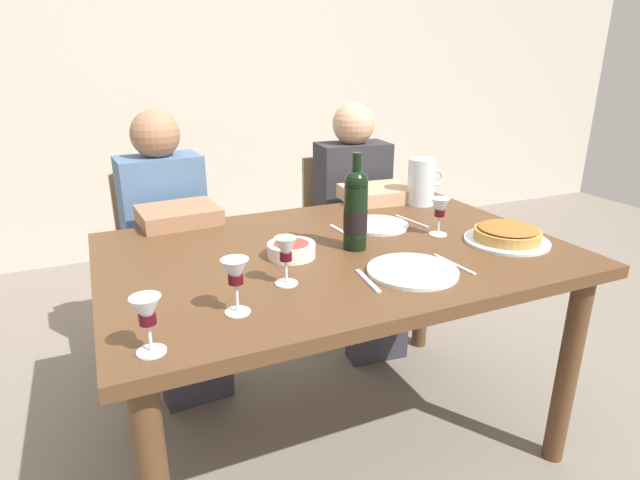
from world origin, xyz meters
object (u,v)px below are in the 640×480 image
object	(u,v)px
salad_bowl	(291,249)
wine_glass_spare	(147,314)
water_pitcher	(421,184)
wine_glass_right_diner	(440,210)
baked_tart	(507,235)
dinner_plate_right_setting	(412,271)
diner_left	(172,244)
dining_table	(336,274)
chair_right	(342,229)
wine_bottle	(356,210)
dinner_plate_left_setting	(377,225)
chair_left	(163,253)
wine_glass_left_diner	(286,252)
wine_glass_centre	(236,275)
diner_right	(361,221)

from	to	relation	value
salad_bowl	wine_glass_spare	bearing A→B (deg)	-139.98
water_pitcher	wine_glass_right_diner	bearing A→B (deg)	-115.65
baked_tart	dinner_plate_right_setting	xyz separation A→B (m)	(-0.44, -0.09, -0.02)
wine_glass_right_diner	dinner_plate_right_setting	bearing A→B (deg)	-137.69
diner_left	baked_tart	bearing A→B (deg)	134.95
dining_table	chair_right	distance (m)	1.00
dining_table	wine_glass_right_diner	world-z (taller)	wine_glass_right_diner
wine_bottle	diner_left	world-z (taller)	diner_left
dinner_plate_left_setting	chair_right	xyz separation A→B (m)	(0.22, 0.73, -0.27)
dining_table	dinner_plate_left_setting	world-z (taller)	dinner_plate_left_setting
water_pitcher	baked_tart	distance (m)	0.53
diner_left	chair_right	distance (m)	0.93
chair_left	salad_bowl	bearing A→B (deg)	103.21
baked_tart	wine_glass_left_diner	distance (m)	0.81
wine_glass_left_diner	wine_bottle	bearing A→B (deg)	29.62
dinner_plate_left_setting	wine_glass_left_diner	bearing A→B (deg)	-145.08
baked_tart	dinner_plate_right_setting	size ratio (longest dim) A/B	1.06
dinner_plate_left_setting	diner_left	world-z (taller)	diner_left
water_pitcher	wine_glass_left_diner	bearing A→B (deg)	-146.63
water_pitcher	chair_left	size ratio (longest dim) A/B	0.23
wine_glass_centre	dinner_plate_left_setting	world-z (taller)	wine_glass_centre
water_pitcher	wine_glass_right_diner	size ratio (longest dim) A/B	1.46
wine_glass_spare	chair_right	world-z (taller)	wine_glass_spare
dinner_plate_left_setting	baked_tart	bearing A→B (deg)	-45.92
dining_table	dinner_plate_left_setting	xyz separation A→B (m)	(0.24, 0.15, 0.10)
baked_tart	wine_glass_spare	size ratio (longest dim) A/B	2.15
diner_left	wine_glass_centre	bearing A→B (deg)	86.46
wine_glass_spare	chair_right	xyz separation A→B (m)	(1.10, 1.28, -0.36)
wine_glass_right_diner	diner_right	world-z (taller)	diner_right
salad_bowl	chair_right	xyz separation A→B (m)	(0.62, 0.88, -0.29)
water_pitcher	baked_tart	world-z (taller)	water_pitcher
wine_glass_centre	wine_glass_left_diner	bearing A→B (deg)	32.95
dining_table	diner_right	size ratio (longest dim) A/B	1.29
wine_glass_left_diner	diner_left	xyz separation A→B (m)	(-0.19, 0.86, -0.24)
wine_glass_left_diner	dinner_plate_right_setting	distance (m)	0.38
wine_glass_right_diner	wine_glass_spare	size ratio (longest dim) A/B	1.02
wine_glass_centre	wine_glass_spare	distance (m)	0.24
chair_left	wine_bottle	bearing A→B (deg)	114.36
wine_glass_centre	dinner_plate_left_setting	distance (m)	0.81
baked_tart	wine_bottle	bearing A→B (deg)	162.25
salad_bowl	chair_left	xyz separation A→B (m)	(-0.29, 0.91, -0.29)
baked_tart	water_pitcher	bearing A→B (deg)	89.29
wine_bottle	wine_glass_right_diner	xyz separation A→B (m)	(0.33, -0.00, -0.04)
dining_table	chair_left	size ratio (longest dim) A/B	1.72
wine_glass_left_diner	diner_right	world-z (taller)	diner_right
salad_bowl	chair_right	bearing A→B (deg)	54.89
wine_glass_centre	wine_glass_spare	xyz separation A→B (m)	(-0.22, -0.10, -0.01)
wine_bottle	diner_right	bearing A→B (deg)	59.84
salad_bowl	wine_glass_right_diner	world-z (taller)	wine_glass_right_diner
wine_glass_spare	wine_glass_left_diner	bearing A→B (deg)	28.59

